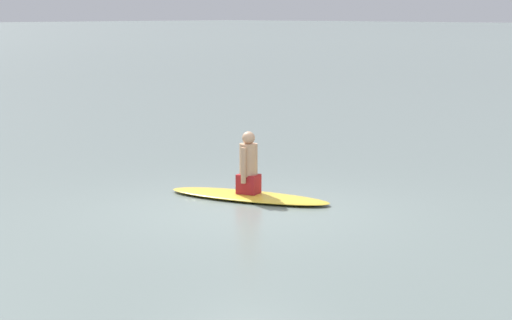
{
  "coord_description": "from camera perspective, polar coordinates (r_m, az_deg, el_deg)",
  "views": [
    {
      "loc": [
        9.11,
        8.77,
        2.78
      ],
      "look_at": [
        -0.84,
        -0.63,
        0.57
      ],
      "focal_mm": 64.59,
      "sensor_mm": 36.0,
      "label": 1
    }
  ],
  "objects": [
    {
      "name": "surfboard",
      "position": [
        13.8,
        -0.46,
        -2.25
      ],
      "size": [
        1.47,
        2.72,
        0.08
      ],
      "primitive_type": "ellipsoid",
      "rotation": [
        0.0,
        0.0,
        1.86
      ],
      "color": "gold",
      "rests_on": "ground"
    },
    {
      "name": "ground_plane",
      "position": [
        12.94,
        -0.53,
        -3.21
      ],
      "size": [
        400.0,
        400.0,
        0.0
      ],
      "primitive_type": "plane",
      "color": "slate"
    },
    {
      "name": "person_paddler",
      "position": [
        13.72,
        -0.47,
        -0.34
      ],
      "size": [
        0.41,
        0.37,
        0.94
      ],
      "rotation": [
        0.0,
        0.0,
        1.86
      ],
      "color": "#A51E23",
      "rests_on": "surfboard"
    }
  ]
}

